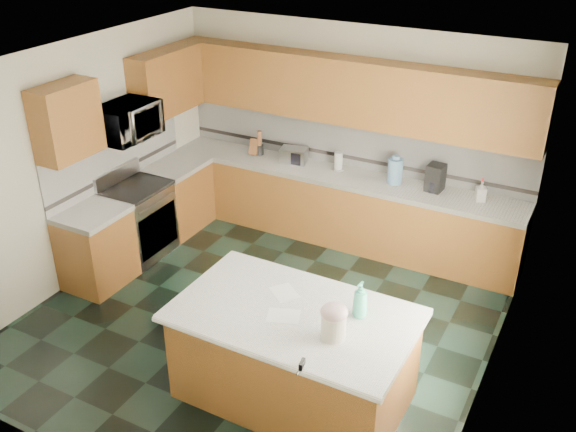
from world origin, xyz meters
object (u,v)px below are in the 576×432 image
Objects in this scene: island_top at (294,315)px; knife_block at (255,147)px; island_base at (294,357)px; soap_bottle_island at (360,299)px; coffee_maker at (435,178)px; treat_jar at (334,326)px; toaster_oven at (294,155)px.

knife_block is (-2.10, 2.88, 0.14)m from island_top.
soap_bottle_island is (0.51, 0.21, 0.65)m from island_base.
soap_bottle_island is at bearing 22.80° from island_base.
coffee_maker is (0.34, 2.91, 0.19)m from island_top.
toaster_oven is (-1.94, 3.03, -0.01)m from treat_jar.
knife_block reaches higher than toaster_oven.
knife_block is at bearing -173.67° from coffee_maker.
toaster_oven is 1.85m from coffee_maker.
treat_jar is 0.99× the size of knife_block.
knife_block is 0.59m from toaster_oven.
treat_jar is at bearing -19.02° from island_top.
treat_jar is 0.65× the size of coffee_maker.
island_top is at bearing -58.79° from knife_block.
coffee_maker reaches higher than treat_jar.
island_top is at bearing -150.47° from soap_bottle_island.
island_base is 9.22× the size of knife_block.
toaster_oven reaches higher than island_top.
coffee_maker is (-0.09, 3.06, 0.06)m from treat_jar.
island_base is 6.02× the size of coffee_maker.
island_base is at bearing -73.59° from toaster_oven.
coffee_maker is (2.43, 0.03, 0.06)m from knife_block.
soap_bottle_island is 2.71m from coffee_maker.
soap_bottle_island reaches higher than island_top.
coffee_maker is at bearing 83.81° from island_top.
treat_jar is 3.06m from coffee_maker.
coffee_maker is at bearing 101.08° from treat_jar.
island_top is at bearing 0.44° from island_base.
toaster_oven is at bearing 134.16° from soap_bottle_island.
coffee_maker is at bearing 100.69° from soap_bottle_island.
toaster_oven is (-1.51, 2.88, 0.59)m from island_base.
coffee_maker is (-0.17, 2.70, -0.00)m from soap_bottle_island.
soap_bottle_island reaches higher than treat_jar.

